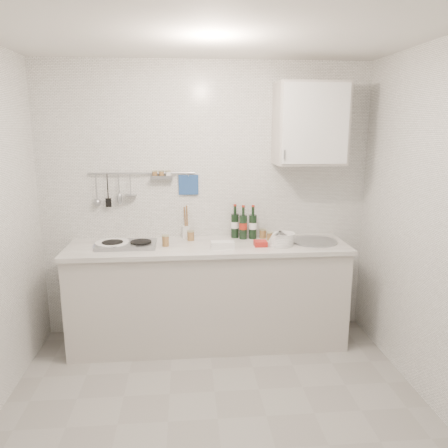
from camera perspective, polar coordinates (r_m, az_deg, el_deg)
name	(u,v)px	position (r m, az deg, el deg)	size (l,w,h in m)	color
floor	(218,419)	(3.23, -0.83, -24.09)	(3.00, 3.00, 0.00)	gray
ceiling	(216,20)	(2.65, -1.02, 25.09)	(3.00, 3.00, 0.00)	silver
back_wall	(206,202)	(4.04, -2.35, 2.94)	(3.00, 0.02, 2.50)	silver
counter	(209,297)	(3.98, -1.94, -9.47)	(2.44, 0.64, 0.96)	#B7B0A8
wall_rail	(140,184)	(4.00, -10.94, 5.17)	(0.98, 0.09, 0.34)	#93969B
wall_cabinet	(310,124)	(3.95, 11.18, 12.70)	(0.60, 0.38, 0.70)	#B7B0A8
plate_stack_hob	(111,244)	(3.88, -14.49, -2.57)	(0.31, 0.30, 0.04)	#435399
plate_stack_sink	(282,239)	(3.84, 7.57, -1.97)	(0.25, 0.24, 0.11)	white
wine_bottles	(244,222)	(4.00, 2.58, 0.29)	(0.23, 0.13, 0.31)	black
butter_dish	(223,245)	(3.69, -0.19, -2.75)	(0.20, 0.10, 0.06)	white
strawberry_punnet	(260,243)	(3.78, 4.79, -2.54)	(0.11, 0.11, 0.05)	red
utensil_crock	(186,230)	(4.04, -4.96, -0.83)	(0.07, 0.07, 0.31)	white
jar_a	(191,235)	(3.96, -4.36, -1.50)	(0.07, 0.07, 0.09)	olive
jar_b	(263,233)	(4.05, 5.10, -1.24)	(0.07, 0.07, 0.08)	olive
jar_c	(270,236)	(3.97, 6.02, -1.59)	(0.06, 0.06, 0.08)	olive
jar_d	(166,241)	(3.79, -7.65, -2.15)	(0.06, 0.06, 0.10)	olive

